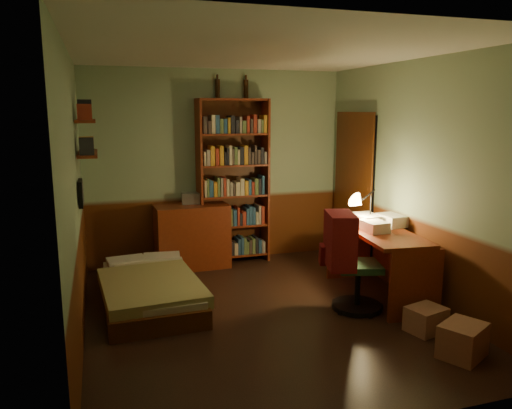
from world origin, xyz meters
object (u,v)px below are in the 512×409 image
object	(u,v)px
desk_lamp	(371,201)
office_chair	(358,270)
cardboard_box_a	(463,340)
mini_stereo	(192,198)
bookshelf	(233,182)
bed	(149,280)
dresser	(192,236)
desk	(379,264)
cardboard_box_b	(426,319)

from	to	relation	value
desk_lamp	office_chair	xyz separation A→B (m)	(-0.42, -0.51, -0.61)
office_chair	cardboard_box_a	bearing A→B (deg)	-58.72
mini_stereo	bookshelf	bearing A→B (deg)	3.42
bed	cardboard_box_a	size ratio (longest dim) A/B	4.53
bed	office_chair	world-z (taller)	office_chair
bed	dresser	bearing A→B (deg)	57.47
mini_stereo	desk_lamp	distance (m)	2.37
mini_stereo	bookshelf	distance (m)	0.59
dresser	office_chair	distance (m)	2.39
office_chair	cardboard_box_a	world-z (taller)	office_chair
bookshelf	desk	distance (m)	2.26
desk	cardboard_box_b	world-z (taller)	desk
bed	mini_stereo	size ratio (longest dim) A/B	6.63
mini_stereo	cardboard_box_b	bearing A→B (deg)	-50.59
bookshelf	desk_lamp	size ratio (longest dim) A/B	3.95
mini_stereo	bookshelf	xyz separation A→B (m)	(0.56, -0.04, 0.19)
bookshelf	desk	size ratio (longest dim) A/B	1.56
desk	cardboard_box_b	xyz separation A→B (m)	(-0.05, -0.94, -0.26)
cardboard_box_a	cardboard_box_b	distance (m)	0.51
bed	cardboard_box_b	xyz separation A→B (m)	(2.42, -1.51, -0.14)
desk_lamp	dresser	bearing A→B (deg)	125.80
cardboard_box_a	dresser	bearing A→B (deg)	118.91
bookshelf	office_chair	world-z (taller)	bookshelf
desk_lamp	office_chair	world-z (taller)	desk_lamp
bed	mini_stereo	distance (m)	1.57
bed	desk_lamp	distance (m)	2.62
mini_stereo	bookshelf	size ratio (longest dim) A/B	0.12
cardboard_box_a	cardboard_box_b	xyz separation A→B (m)	(0.01, 0.51, -0.03)
cardboard_box_b	bookshelf	bearing A→B (deg)	113.03
desk_lamp	cardboard_box_b	world-z (taller)	desk_lamp
mini_stereo	office_chair	xyz separation A→B (m)	(1.36, -2.07, -0.48)
bookshelf	desk_lamp	world-z (taller)	bookshelf
bookshelf	desk_lamp	xyz separation A→B (m)	(1.22, -1.52, -0.07)
bookshelf	cardboard_box_a	world-z (taller)	bookshelf
bed	bookshelf	world-z (taller)	bookshelf
cardboard_box_b	dresser	bearing A→B (deg)	123.57
office_chair	cardboard_box_b	bearing A→B (deg)	-47.32
desk_lamp	office_chair	size ratio (longest dim) A/B	0.65
desk	office_chair	bearing A→B (deg)	-141.17
desk	office_chair	world-z (taller)	office_chair
bookshelf	cardboard_box_b	bearing A→B (deg)	-69.47
bookshelf	desk	xyz separation A→B (m)	(1.20, -1.77, -0.73)
desk	desk_lamp	bearing A→B (deg)	91.35
dresser	bookshelf	bearing A→B (deg)	6.22
bookshelf	cardboard_box_b	world-z (taller)	bookshelf
cardboard_box_b	desk_lamp	bearing A→B (deg)	86.82
dresser	bookshelf	distance (m)	0.91
bed	desk	bearing A→B (deg)	-14.39
bed	desk	distance (m)	2.53
dresser	cardboard_box_b	size ratio (longest dim) A/B	2.83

